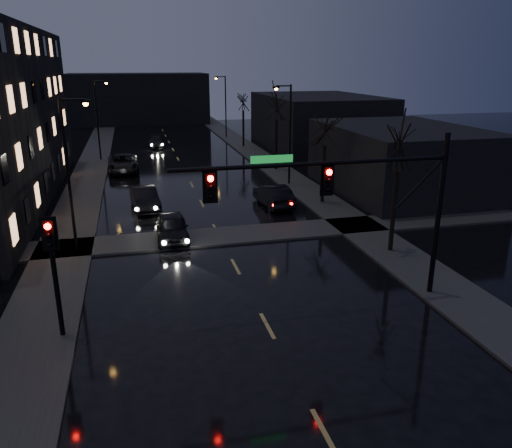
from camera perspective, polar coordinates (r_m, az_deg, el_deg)
sidewalk_left at (r=44.59m, az=-18.77°, el=4.63°), size 3.00×140.00×0.12m
sidewalk_right at (r=46.27m, az=2.74°, el=6.02°), size 3.00×140.00×0.12m
sidewalk_cross at (r=28.87m, az=-4.15°, el=-1.40°), size 40.00×3.00×0.12m
commercial_right_near at (r=40.40m, az=16.16°, el=7.12°), size 10.00×14.00×5.00m
commercial_right_far at (r=60.69m, az=7.08°, el=11.56°), size 12.00×18.00×6.00m
far_block at (r=86.57m, az=-13.26°, el=13.77°), size 22.00×10.00×8.00m
signal_mast at (r=19.84m, az=11.44°, el=3.79°), size 11.11×0.41×7.00m
signal_pole_left at (r=18.82m, az=-22.18°, el=-3.94°), size 0.35×0.41×4.53m
tree_near at (r=26.04m, az=16.16°, el=9.79°), size 3.52×3.52×8.08m
tree_mid_a at (r=35.05m, az=7.94°, el=11.60°), size 3.30×3.30×7.58m
tree_mid_b at (r=46.31m, az=2.38°, el=14.22°), size 3.74×3.74×8.59m
tree_far at (r=59.89m, az=-1.48°, el=14.55°), size 3.43×3.43×7.88m
streetlight_l_near at (r=26.99m, az=-20.36°, el=6.53°), size 1.53×0.28×8.00m
streetlight_l_far at (r=53.68m, az=-17.53°, el=11.98°), size 1.53×0.28×8.00m
streetlight_r_mid at (r=40.52m, az=3.62°, el=11.07°), size 1.53×0.28×8.00m
streetlight_r_far at (r=67.64m, az=-3.68°, el=13.81°), size 1.53×0.28×8.00m
oncoming_car_a at (r=28.54m, az=-9.58°, el=-0.39°), size 1.87×4.40×1.48m
oncoming_car_b at (r=34.99m, az=-12.58°, el=2.86°), size 2.07×4.71×1.50m
oncoming_car_c at (r=47.78m, az=-14.96°, el=6.72°), size 2.85×5.85×1.60m
oncoming_car_d at (r=61.19m, az=-11.37°, el=9.19°), size 2.25×4.68×1.31m
lead_car at (r=34.94m, az=2.02°, el=3.30°), size 1.97×4.79×1.54m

